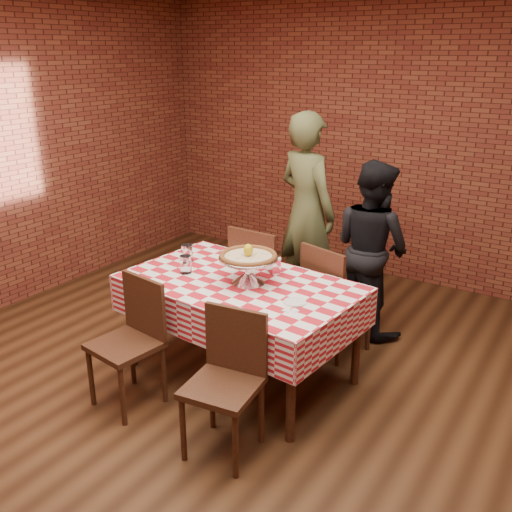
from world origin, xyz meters
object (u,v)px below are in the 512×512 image
pizza_stand (248,270)px  water_glass_right (187,253)px  chair_far_left (265,277)px  chair_far_right (337,298)px  condiment_caddy (273,264)px  chair_near_left (125,346)px  table (240,329)px  diner_black (371,248)px  pizza (248,257)px  diner_olive (307,211)px  water_glass_left (186,264)px  chair_near_right (222,388)px

pizza_stand → water_glass_right: (-0.64, 0.10, -0.03)m
chair_far_left → chair_far_right: size_ratio=1.03×
condiment_caddy → chair_near_left: size_ratio=0.15×
table → diner_black: 1.39m
water_glass_right → condiment_caddy: water_glass_right is taller
pizza → condiment_caddy: 0.30m
diner_olive → water_glass_left: bearing=102.1°
water_glass_right → diner_olive: size_ratio=0.07×
chair_far_right → diner_olive: 1.05m
chair_near_right → chair_far_right: size_ratio=0.97×
pizza_stand → chair_near_left: size_ratio=0.48×
chair_far_right → diner_black: diner_black is taller
table → water_glass_right: size_ratio=12.28×
chair_far_right → water_glass_left: bearing=59.0°
water_glass_right → diner_olive: 1.35m
pizza_stand → diner_olive: size_ratio=0.24×
diner_olive → diner_black: 0.76m
water_glass_left → chair_far_right: size_ratio=0.15×
chair_far_right → diner_black: 0.59m
pizza_stand → water_glass_right: bearing=171.0°
chair_far_right → table: bearing=75.2°
water_glass_left → diner_black: bearing=54.9°
chair_near_right → diner_black: size_ratio=0.60×
pizza_stand → chair_near_left: (-0.50, -0.75, -0.41)m
table → condiment_caddy: condiment_caddy is taller
pizza_stand → pizza: pizza is taller
table → water_glass_right: 0.74m
chair_near_left → pizza_stand: bearing=64.1°
pizza_stand → pizza: size_ratio=1.05×
chair_far_right → diner_olive: size_ratio=0.50×
table → pizza: 0.58m
condiment_caddy → diner_black: size_ratio=0.09×
water_glass_left → table: bearing=10.4°
water_glass_left → condiment_caddy: water_glass_left is taller
table → diner_olive: size_ratio=0.90×
pizza → chair_near_right: bearing=-66.6°
pizza_stand → water_glass_right: pizza_stand is taller
pizza_stand → chair_near_left: bearing=-123.6°
water_glass_right → diner_olive: diner_olive is taller
table → pizza: bearing=16.1°
table → water_glass_right: water_glass_right is taller
pizza → condiment_caddy: (0.05, 0.26, -0.13)m
water_glass_left → water_glass_right: bearing=127.0°
water_glass_right → chair_near_left: bearing=-80.6°
diner_black → diner_olive: bearing=9.6°
diner_olive → diner_black: size_ratio=1.22×
condiment_caddy → chair_far_right: (0.33, 0.46, -0.37)m
pizza_stand → diner_olive: 1.43m
pizza → chair_near_left: bearing=-123.6°
chair_far_left → condiment_caddy: bearing=128.8°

